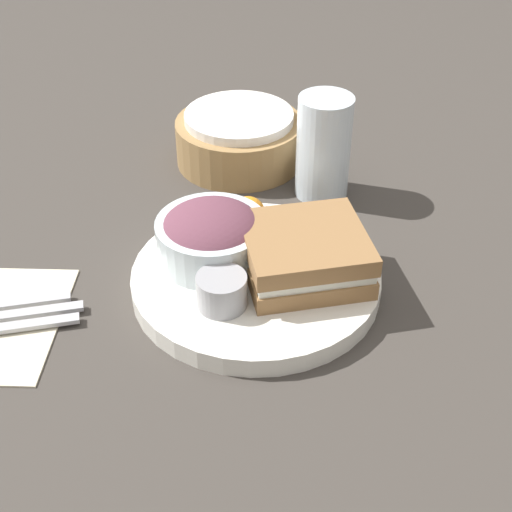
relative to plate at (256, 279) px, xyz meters
name	(u,v)px	position (x,y,z in m)	size (l,w,h in m)	color
ground_plane	(256,287)	(0.00, 0.00, -0.01)	(4.00, 4.00, 0.00)	#3D3833
plate	(256,279)	(0.00, 0.00, 0.00)	(0.26, 0.26, 0.02)	white
sandwich	(305,254)	(0.05, 0.00, 0.04)	(0.15, 0.14, 0.05)	olive
salad_bowl	(212,235)	(-0.05, 0.02, 0.04)	(0.12, 0.12, 0.06)	silver
dressing_cup	(222,291)	(-0.03, -0.05, 0.03)	(0.05, 0.05, 0.03)	#99999E
orange_wedge	(248,214)	(-0.01, 0.08, 0.03)	(0.04, 0.04, 0.04)	orange
drink_glass	(324,147)	(0.08, 0.19, 0.05)	(0.07, 0.07, 0.13)	silver
bread_basket	(239,138)	(-0.03, 0.27, 0.02)	(0.17, 0.17, 0.07)	#997547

